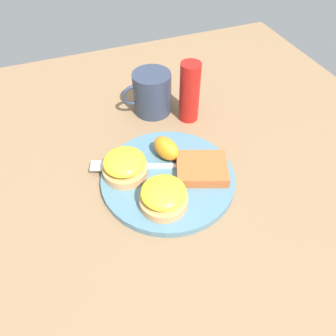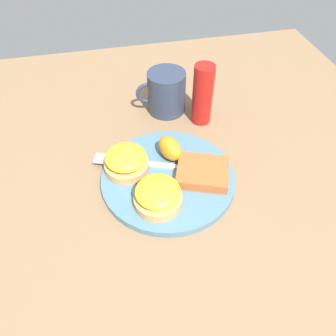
{
  "view_description": "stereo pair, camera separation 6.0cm",
  "coord_description": "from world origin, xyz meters",
  "px_view_note": "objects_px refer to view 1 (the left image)",
  "views": [
    {
      "loc": [
        0.15,
        0.38,
        0.47
      ],
      "look_at": [
        0.0,
        0.0,
        0.03
      ],
      "focal_mm": 35.0,
      "sensor_mm": 36.0,
      "label": 1
    },
    {
      "loc": [
        0.09,
        0.4,
        0.47
      ],
      "look_at": [
        0.0,
        0.0,
        0.03
      ],
      "focal_mm": 35.0,
      "sensor_mm": 36.0,
      "label": 2
    }
  ],
  "objects_px": {
    "cup": "(152,93)",
    "condiment_bottle": "(190,92)",
    "hashbrown_patty": "(202,168)",
    "sandwich_benedict_left": "(125,165)",
    "sandwich_benedict_right": "(164,196)",
    "orange_wedge": "(166,148)",
    "fork": "(134,166)"
  },
  "relations": [
    {
      "from": "fork",
      "to": "cup",
      "type": "distance_m",
      "value": 0.2
    },
    {
      "from": "condiment_bottle",
      "to": "orange_wedge",
      "type": "bearing_deg",
      "value": 49.4
    },
    {
      "from": "fork",
      "to": "cup",
      "type": "xyz_separation_m",
      "value": [
        -0.1,
        -0.17,
        0.03
      ]
    },
    {
      "from": "sandwich_benedict_left",
      "to": "sandwich_benedict_right",
      "type": "distance_m",
      "value": 0.1
    },
    {
      "from": "hashbrown_patty",
      "to": "condiment_bottle",
      "type": "relative_size",
      "value": 0.69
    },
    {
      "from": "sandwich_benedict_left",
      "to": "orange_wedge",
      "type": "xyz_separation_m",
      "value": [
        -0.09,
        -0.02,
        -0.0
      ]
    },
    {
      "from": "condiment_bottle",
      "to": "hashbrown_patty",
      "type": "bearing_deg",
      "value": 74.34
    },
    {
      "from": "orange_wedge",
      "to": "condiment_bottle",
      "type": "bearing_deg",
      "value": -130.6
    },
    {
      "from": "hashbrown_patty",
      "to": "cup",
      "type": "bearing_deg",
      "value": -85.35
    },
    {
      "from": "sandwich_benedict_left",
      "to": "hashbrown_patty",
      "type": "bearing_deg",
      "value": 160.55
    },
    {
      "from": "condiment_bottle",
      "to": "cup",
      "type": "bearing_deg",
      "value": -38.88
    },
    {
      "from": "sandwich_benedict_left",
      "to": "hashbrown_patty",
      "type": "distance_m",
      "value": 0.14
    },
    {
      "from": "sandwich_benedict_left",
      "to": "fork",
      "type": "distance_m",
      "value": 0.03
    },
    {
      "from": "sandwich_benedict_right",
      "to": "fork",
      "type": "height_order",
      "value": "sandwich_benedict_right"
    },
    {
      "from": "cup",
      "to": "condiment_bottle",
      "type": "bearing_deg",
      "value": 141.12
    },
    {
      "from": "sandwich_benedict_left",
      "to": "fork",
      "type": "bearing_deg",
      "value": -150.33
    },
    {
      "from": "hashbrown_patty",
      "to": "orange_wedge",
      "type": "height_order",
      "value": "orange_wedge"
    },
    {
      "from": "sandwich_benedict_left",
      "to": "condiment_bottle",
      "type": "relative_size",
      "value": 0.62
    },
    {
      "from": "fork",
      "to": "cup",
      "type": "bearing_deg",
      "value": -119.07
    },
    {
      "from": "sandwich_benedict_left",
      "to": "fork",
      "type": "relative_size",
      "value": 0.45
    },
    {
      "from": "cup",
      "to": "condiment_bottle",
      "type": "relative_size",
      "value": 0.86
    },
    {
      "from": "hashbrown_patty",
      "to": "fork",
      "type": "relative_size",
      "value": 0.5
    },
    {
      "from": "hashbrown_patty",
      "to": "sandwich_benedict_left",
      "type": "bearing_deg",
      "value": -19.45
    },
    {
      "from": "sandwich_benedict_right",
      "to": "orange_wedge",
      "type": "bearing_deg",
      "value": -112.81
    },
    {
      "from": "sandwich_benedict_right",
      "to": "condiment_bottle",
      "type": "height_order",
      "value": "condiment_bottle"
    },
    {
      "from": "fork",
      "to": "condiment_bottle",
      "type": "bearing_deg",
      "value": -144.43
    },
    {
      "from": "hashbrown_patty",
      "to": "fork",
      "type": "bearing_deg",
      "value": -27.23
    },
    {
      "from": "sandwich_benedict_left",
      "to": "sandwich_benedict_right",
      "type": "relative_size",
      "value": 1.0
    },
    {
      "from": "cup",
      "to": "orange_wedge",
      "type": "bearing_deg",
      "value": 80.28
    },
    {
      "from": "hashbrown_patty",
      "to": "fork",
      "type": "height_order",
      "value": "hashbrown_patty"
    },
    {
      "from": "cup",
      "to": "condiment_bottle",
      "type": "xyz_separation_m",
      "value": [
        -0.07,
        0.06,
        0.02
      ]
    },
    {
      "from": "orange_wedge",
      "to": "condiment_bottle",
      "type": "height_order",
      "value": "condiment_bottle"
    }
  ]
}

